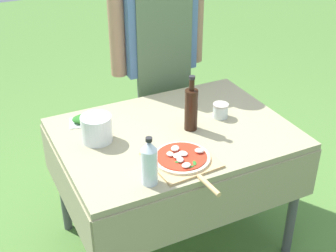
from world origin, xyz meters
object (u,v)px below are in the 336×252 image
(herb_container, at_px, (87,119))
(mixing_tub, at_px, (97,129))
(pizza_on_peel, at_px, (182,159))
(sauce_jar, at_px, (220,111))
(water_bottle, at_px, (149,162))
(person_cook, at_px, (158,46))
(prep_table, at_px, (174,147))
(oil_bottle, at_px, (191,108))

(herb_container, bearing_deg, mixing_tub, -92.44)
(pizza_on_peel, bearing_deg, herb_container, 113.48)
(herb_container, distance_m, sauce_jar, 0.74)
(water_bottle, distance_m, herb_container, 0.66)
(person_cook, relative_size, mixing_tub, 10.73)
(mixing_tub, bearing_deg, person_cook, 42.62)
(prep_table, bearing_deg, person_cook, 71.95)
(person_cook, xyz_separation_m, oil_bottle, (-0.13, -0.67, -0.10))
(prep_table, distance_m, person_cook, 0.76)
(water_bottle, height_order, sauce_jar, water_bottle)
(sauce_jar, bearing_deg, mixing_tub, 174.44)
(prep_table, distance_m, oil_bottle, 0.24)
(water_bottle, xyz_separation_m, herb_container, (-0.08, 0.65, -0.09))
(mixing_tub, xyz_separation_m, sauce_jar, (0.70, -0.07, -0.03))
(water_bottle, relative_size, herb_container, 1.11)
(pizza_on_peel, distance_m, sauce_jar, 0.50)
(pizza_on_peel, height_order, herb_container, pizza_on_peel)
(pizza_on_peel, relative_size, mixing_tub, 2.98)
(prep_table, xyz_separation_m, sauce_jar, (0.30, 0.02, 0.14))
(prep_table, xyz_separation_m, oil_bottle, (0.09, -0.02, 0.22))
(water_bottle, bearing_deg, mixing_tub, 101.78)
(person_cook, height_order, mixing_tub, person_cook)
(pizza_on_peel, bearing_deg, prep_table, 66.65)
(person_cook, height_order, herb_container, person_cook)
(prep_table, relative_size, person_cook, 0.73)
(person_cook, xyz_separation_m, herb_container, (-0.61, -0.36, -0.20))
(oil_bottle, height_order, mixing_tub, oil_bottle)
(sauce_jar, bearing_deg, herb_container, 158.55)
(oil_bottle, distance_m, water_bottle, 0.52)
(mixing_tub, height_order, sauce_jar, mixing_tub)
(sauce_jar, bearing_deg, oil_bottle, -169.15)
(pizza_on_peel, xyz_separation_m, oil_bottle, (0.19, 0.26, 0.11))
(pizza_on_peel, relative_size, herb_container, 2.21)
(pizza_on_peel, bearing_deg, oil_bottle, 50.45)
(pizza_on_peel, relative_size, sauce_jar, 5.39)
(pizza_on_peel, distance_m, herb_container, 0.64)
(prep_table, height_order, mixing_tub, mixing_tub)
(oil_bottle, relative_size, sauce_jar, 3.52)
(prep_table, relative_size, water_bottle, 5.23)
(mixing_tub, bearing_deg, prep_table, -12.82)
(water_bottle, distance_m, mixing_tub, 0.46)
(person_cook, bearing_deg, oil_bottle, 80.08)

